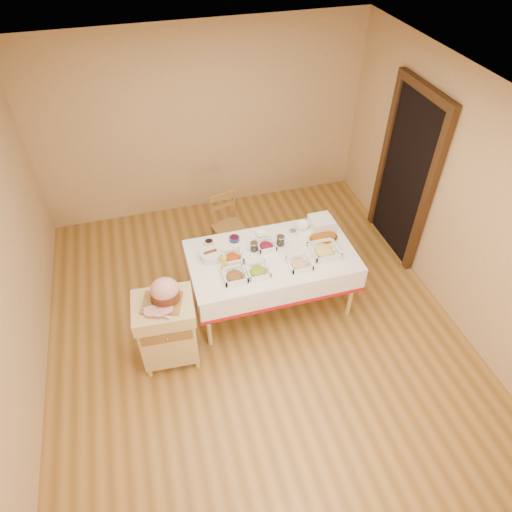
% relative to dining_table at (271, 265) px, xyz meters
% --- Properties ---
extents(room_shell, '(5.00, 5.00, 5.00)m').
position_rel_dining_table_xyz_m(room_shell, '(-0.30, -0.30, 0.70)').
color(room_shell, olive).
rests_on(room_shell, ground).
extents(doorway, '(0.09, 1.10, 2.20)m').
position_rel_dining_table_xyz_m(doorway, '(1.90, 0.60, 0.51)').
color(doorway, black).
rests_on(doorway, ground).
extents(dining_table, '(1.82, 1.02, 0.76)m').
position_rel_dining_table_xyz_m(dining_table, '(0.00, 0.00, 0.00)').
color(dining_table, tan).
rests_on(dining_table, ground).
extents(butcher_cart, '(0.62, 0.53, 0.84)m').
position_rel_dining_table_xyz_m(butcher_cart, '(-1.25, -0.46, -0.12)').
color(butcher_cart, tan).
rests_on(butcher_cart, ground).
extents(dining_chair, '(0.46, 0.45, 0.85)m').
position_rel_dining_table_xyz_m(dining_chair, '(-0.27, 1.03, -0.16)').
color(dining_chair, olive).
rests_on(dining_chair, ground).
extents(ham_on_board, '(0.39, 0.37, 0.26)m').
position_rel_dining_table_xyz_m(ham_on_board, '(-1.21, -0.43, 0.35)').
color(ham_on_board, olive).
rests_on(ham_on_board, butcher_cart).
extents(serving_dish_a, '(0.24, 0.24, 0.11)m').
position_rel_dining_table_xyz_m(serving_dish_a, '(-0.48, -0.24, 0.20)').
color(serving_dish_a, white).
rests_on(serving_dish_a, dining_table).
extents(serving_dish_b, '(0.23, 0.23, 0.09)m').
position_rel_dining_table_xyz_m(serving_dish_b, '(-0.23, -0.24, 0.19)').
color(serving_dish_b, white).
rests_on(serving_dish_b, dining_table).
extents(serving_dish_c, '(0.24, 0.24, 0.10)m').
position_rel_dining_table_xyz_m(serving_dish_c, '(0.23, -0.25, 0.19)').
color(serving_dish_c, white).
rests_on(serving_dish_c, dining_table).
extents(serving_dish_d, '(0.30, 0.30, 0.11)m').
position_rel_dining_table_xyz_m(serving_dish_d, '(0.56, -0.13, 0.20)').
color(serving_dish_d, white).
rests_on(serving_dish_d, dining_table).
extents(serving_dish_e, '(0.23, 0.22, 0.10)m').
position_rel_dining_table_xyz_m(serving_dish_e, '(-0.43, 0.04, 0.19)').
color(serving_dish_e, white).
rests_on(serving_dish_e, dining_table).
extents(serving_dish_f, '(0.21, 0.20, 0.10)m').
position_rel_dining_table_xyz_m(serving_dish_f, '(-0.03, 0.13, 0.19)').
color(serving_dish_f, white).
rests_on(serving_dish_f, dining_table).
extents(small_bowl_left, '(0.11, 0.11, 0.05)m').
position_rel_dining_table_xyz_m(small_bowl_left, '(-0.62, 0.36, 0.19)').
color(small_bowl_left, white).
rests_on(small_bowl_left, dining_table).
extents(small_bowl_mid, '(0.11, 0.11, 0.05)m').
position_rel_dining_table_xyz_m(small_bowl_mid, '(-0.33, 0.35, 0.19)').
color(small_bowl_mid, navy).
rests_on(small_bowl_mid, dining_table).
extents(small_bowl_right, '(0.11, 0.11, 0.06)m').
position_rel_dining_table_xyz_m(small_bowl_right, '(0.33, 0.27, 0.19)').
color(small_bowl_right, white).
rests_on(small_bowl_right, dining_table).
extents(bowl_white_imported, '(0.14, 0.14, 0.03)m').
position_rel_dining_table_xyz_m(bowl_white_imported, '(-0.01, 0.35, 0.18)').
color(bowl_white_imported, white).
rests_on(bowl_white_imported, dining_table).
extents(bowl_small_imported, '(0.18, 0.18, 0.05)m').
position_rel_dining_table_xyz_m(bowl_small_imported, '(0.48, 0.37, 0.19)').
color(bowl_small_imported, white).
rests_on(bowl_small_imported, dining_table).
extents(preserve_jar_left, '(0.09, 0.09, 0.11)m').
position_rel_dining_table_xyz_m(preserve_jar_left, '(-0.17, 0.12, 0.21)').
color(preserve_jar_left, silver).
rests_on(preserve_jar_left, dining_table).
extents(preserve_jar_right, '(0.09, 0.09, 0.12)m').
position_rel_dining_table_xyz_m(preserve_jar_right, '(0.14, 0.14, 0.21)').
color(preserve_jar_right, silver).
rests_on(preserve_jar_right, dining_table).
extents(mustard_bottle, '(0.06, 0.06, 0.18)m').
position_rel_dining_table_xyz_m(mustard_bottle, '(-0.54, -0.04, 0.24)').
color(mustard_bottle, yellow).
rests_on(mustard_bottle, dining_table).
extents(bread_basket, '(0.23, 0.23, 0.10)m').
position_rel_dining_table_xyz_m(bread_basket, '(-0.65, 0.12, 0.21)').
color(bread_basket, white).
rests_on(bread_basket, dining_table).
extents(plate_stack, '(0.25, 0.25, 0.14)m').
position_rel_dining_table_xyz_m(plate_stack, '(0.69, 0.29, 0.23)').
color(plate_stack, white).
rests_on(plate_stack, dining_table).
extents(brass_platter, '(0.33, 0.24, 0.04)m').
position_rel_dining_table_xyz_m(brass_platter, '(0.64, 0.09, 0.18)').
color(brass_platter, gold).
rests_on(brass_platter, dining_table).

